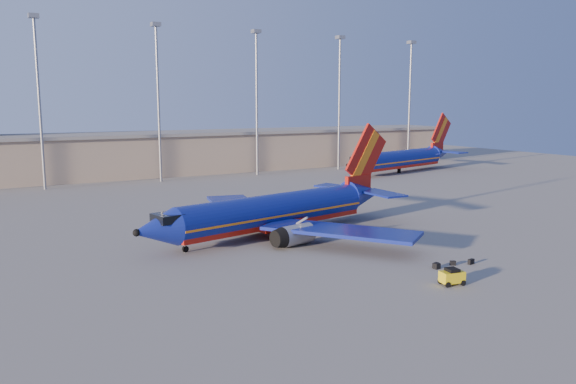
# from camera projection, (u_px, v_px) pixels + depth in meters

# --- Properties ---
(ground) EXTENTS (220.00, 220.00, 0.00)m
(ground) POSITION_uv_depth(u_px,v_px,m) (317.00, 224.00, 67.34)
(ground) COLOR slate
(ground) RESTS_ON ground
(terminal_building) EXTENTS (122.00, 16.00, 8.50)m
(terminal_building) POSITION_uv_depth(u_px,v_px,m) (212.00, 150.00, 121.36)
(terminal_building) COLOR gray
(terminal_building) RESTS_ON ground
(light_mast_row) EXTENTS (101.60, 1.60, 28.65)m
(light_mast_row) POSITION_uv_depth(u_px,v_px,m) (209.00, 86.00, 106.56)
(light_mast_row) COLOR gray
(light_mast_row) RESTS_ON ground
(aircraft_main) EXTENTS (34.76, 33.12, 11.88)m
(aircraft_main) POSITION_uv_depth(u_px,v_px,m) (279.00, 211.00, 61.78)
(aircraft_main) COLOR navy
(aircraft_main) RESTS_ON ground
(aircraft_second) EXTENTS (35.72, 16.46, 12.30)m
(aircraft_second) POSITION_uv_depth(u_px,v_px,m) (402.00, 159.00, 117.64)
(aircraft_second) COLOR navy
(aircraft_second) RESTS_ON ground
(baggage_tug) EXTENTS (2.06, 1.46, 1.35)m
(baggage_tug) POSITION_uv_depth(u_px,v_px,m) (452.00, 276.00, 44.60)
(baggage_tug) COLOR gold
(baggage_tug) RESTS_ON ground
(luggage_pile) EXTENTS (4.32, 1.15, 0.49)m
(luggage_pile) POSITION_uv_depth(u_px,v_px,m) (448.00, 264.00, 49.61)
(luggage_pile) COLOR black
(luggage_pile) RESTS_ON ground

